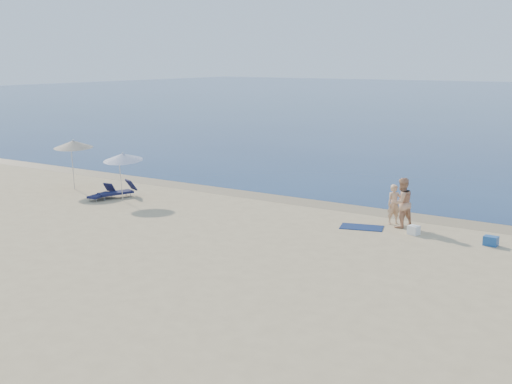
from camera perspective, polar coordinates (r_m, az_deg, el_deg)
wet_sand_strip at (r=28.76m, az=4.91°, el=-0.94°), size 240.00×1.60×0.00m
person_left at (r=25.39m, az=12.19°, el=-1.08°), size 0.66×0.67×1.56m
person_right at (r=24.91m, az=12.83°, el=-0.94°), size 1.11×1.18×1.92m
beach_towel at (r=24.79m, az=9.37°, el=-3.11°), size 1.79×1.30×0.03m
white_bag at (r=24.20m, az=13.85°, el=-3.30°), size 0.46×0.42×0.33m
blue_cooler at (r=23.56m, az=20.15°, el=-4.10°), size 0.49×0.36×0.33m
umbrella_near at (r=29.31m, az=-11.75°, el=3.06°), size 2.08×2.10×2.28m
umbrella_far at (r=32.55m, az=-15.94°, el=4.11°), size 2.45×2.46×2.51m
lounger_left at (r=30.20m, az=-13.53°, el=-0.15°), size 0.67×1.55×0.66m
lounger_right at (r=30.33m, az=-12.13°, el=0.05°), size 1.18×1.86×0.78m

